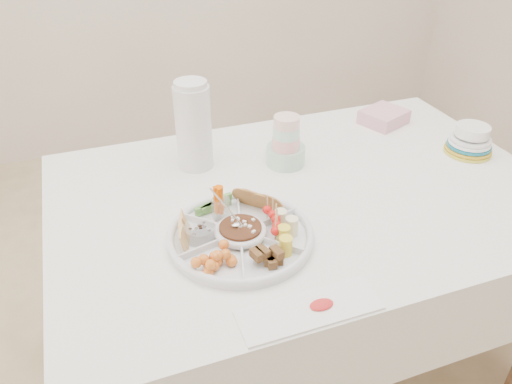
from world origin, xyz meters
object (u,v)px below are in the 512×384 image
object	(u,v)px
thermos	(193,125)
plate_stack	(470,139)
party_tray	(240,233)
dining_table	(301,282)

from	to	relation	value
thermos	plate_stack	distance (m)	0.94
party_tray	plate_stack	distance (m)	0.91
dining_table	thermos	bearing A→B (deg)	135.96
party_tray	thermos	size ratio (longest dim) A/B	1.28
dining_table	thermos	size ratio (longest dim) A/B	5.13
dining_table	plate_stack	distance (m)	0.76
plate_stack	dining_table	bearing A→B (deg)	-177.12
dining_table	party_tray	size ratio (longest dim) A/B	4.00
plate_stack	party_tray	bearing A→B (deg)	-167.96
dining_table	party_tray	world-z (taller)	party_tray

